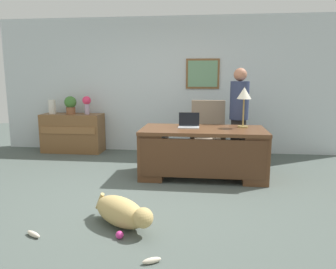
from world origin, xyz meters
The scene contains 15 objects.
ground_plane centered at (0.00, 0.00, 0.00)m, with size 12.00×12.00×0.00m, color #4C5651.
back_wall centered at (0.00, 2.60, 1.35)m, with size 7.00×0.16×2.70m.
desk centered at (0.74, 0.84, 0.41)m, with size 1.88×0.92×0.75m.
credenza centered at (-1.92, 2.25, 0.39)m, with size 1.22×0.50×0.78m.
armchair centered at (0.82, 1.72, 0.49)m, with size 0.60×0.59×1.11m.
person_standing centered at (1.34, 1.64, 0.86)m, with size 0.32×0.32×1.67m.
dog_lying centered at (-0.05, -0.96, 0.15)m, with size 0.76×0.66×0.30m.
laptop centered at (0.52, 0.97, 0.81)m, with size 0.32×0.22×0.22m.
desk_lamp centered at (1.36, 1.06, 1.24)m, with size 0.22×0.22×0.62m.
vase_with_flowers centered at (-1.60, 2.25, 1.01)m, with size 0.17×0.17×0.36m.
vase_empty centered at (-2.34, 2.25, 0.93)m, with size 0.14×0.14×0.29m, color silver.
potted_plant centered at (-1.94, 2.25, 0.98)m, with size 0.24×0.24×0.36m.
dog_toy_ball centered at (-0.01, -1.21, 0.04)m, with size 0.08×0.08×0.08m, color #D8338C.
dog_toy_bone centered at (0.36, -1.59, 0.03)m, with size 0.17×0.05×0.05m, color beige.
dog_toy_plush centered at (-0.85, -1.27, 0.03)m, with size 0.19×0.05×0.05m, color beige.
Camera 1 is at (0.78, -4.01, 1.52)m, focal length 34.60 mm.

